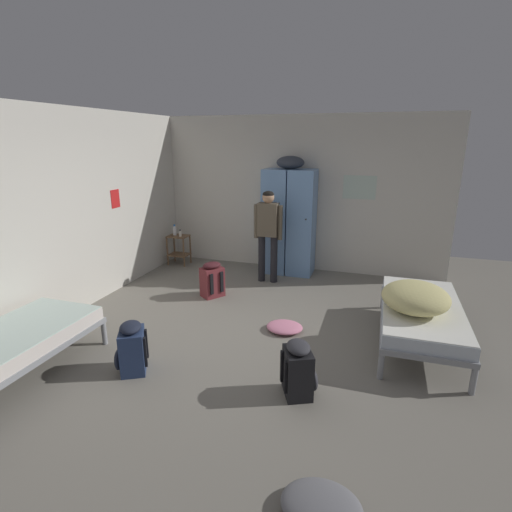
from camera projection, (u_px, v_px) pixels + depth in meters
The scene contains 15 objects.
ground_plane at pixel (249, 335), 4.89m from camera, with size 9.06×9.06×0.00m, color slate.
room_backdrop at pixel (196, 203), 6.14m from camera, with size 5.18×5.72×2.76m.
locker_bank at pixel (289, 220), 6.98m from camera, with size 0.90×0.55×2.07m.
shelf_unit at pixel (179, 247), 7.60m from camera, with size 0.38×0.30×0.57m.
bed_right at pixel (421, 313), 4.63m from camera, with size 0.90×1.90×0.49m.
bed_left_front at pixel (4, 347), 3.87m from camera, with size 0.90×1.90×0.49m.
bedding_heap at pixel (416, 297), 4.40m from camera, with size 0.73×0.81×0.31m.
person_traveler at pixel (268, 228), 6.51m from camera, with size 0.49×0.20×1.54m.
water_bottle at pixel (175, 230), 7.55m from camera, with size 0.06×0.06×0.21m.
lotion_bottle at pixel (180, 233), 7.46m from camera, with size 0.05×0.05×0.13m.
backpack_maroon at pixel (212, 280), 6.06m from camera, with size 0.42×0.41×0.55m.
backpack_black at pixel (299, 370), 3.70m from camera, with size 0.40×0.39×0.55m.
backpack_navy at pixel (131, 348), 4.08m from camera, with size 0.41×0.40×0.55m.
clothes_pile_grey at pixel (321, 506), 2.55m from camera, with size 0.54×0.43×0.13m.
clothes_pile_pink at pixel (285, 327), 5.01m from camera, with size 0.46×0.40×0.10m.
Camera 1 is at (1.43, -4.17, 2.34)m, focal length 27.68 mm.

